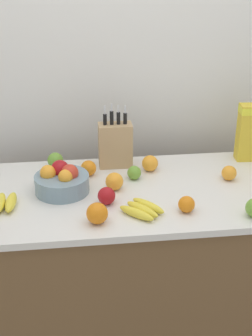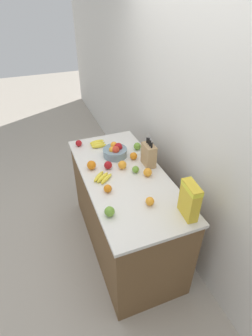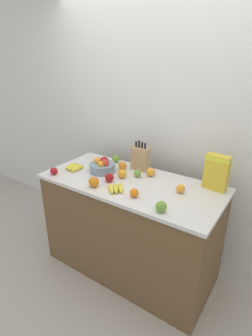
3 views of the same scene
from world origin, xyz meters
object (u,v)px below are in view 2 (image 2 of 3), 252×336
Objects in this scene: orange_near_bowl at (91,165)px; fruit_bowl at (115,151)px; knife_block at (149,155)px; orange_front_right at (108,189)px; banana_bunch_right at (98,144)px; cereal_box at (190,199)px; orange_back_center at (148,172)px; banana_bunch_left at (103,177)px; apple_rear at (137,146)px; orange_by_cereal at (134,156)px; apple_rightmost at (108,165)px; orange_front_left at (150,201)px; orange_mid_right at (122,165)px; apple_by_knife_block at (110,212)px; apple_near_bananas at (79,143)px; apple_leftmost at (135,169)px.

fruit_bowl is at bearing 115.98° from orange_near_bowl.
knife_block is 4.66× the size of orange_front_right.
knife_block is at bearing 34.27° from banana_bunch_right.
banana_bunch_right is (-1.23, -0.35, -0.14)m from cereal_box.
fruit_bowl is 3.06× the size of orange_back_center.
cereal_box reaches higher than banana_bunch_left.
apple_rear is 1.12× the size of orange_front_right.
orange_by_cereal is 0.30m from orange_back_center.
apple_rightmost is 1.08× the size of orange_front_left.
orange_mid_right is 1.02× the size of orange_back_center.
banana_bunch_right is 2.07× the size of apple_by_knife_block.
orange_front_left is (0.00, 0.33, -0.00)m from apple_by_knife_block.
fruit_bowl reaches higher than apple_rightmost.
apple_rear is at bearing 145.95° from orange_by_cereal.
orange_back_center reaches higher than apple_rear.
orange_by_cereal is (-0.06, 0.28, -0.00)m from apple_rightmost.
knife_block is 0.18m from orange_by_cereal.
orange_front_left is at bearing 1.59° from fruit_bowl.
banana_bunch_right is (-0.52, -0.35, -0.09)m from knife_block.
cereal_box reaches higher than orange_near_bowl.
fruit_bowl is at bearing 144.45° from banana_bunch_left.
orange_near_bowl is (-0.37, -0.04, 0.01)m from orange_front_right.
apple_rightmost is 0.60m from orange_front_left.
cereal_box is 3.67× the size of apple_by_knife_block.
orange_front_right is at bearing -78.37° from orange_back_center.
orange_front_right is at bearing -42.63° from apple_rear.
cereal_box is at bearing 6.02° from orange_by_cereal.
orange_back_center is at bearing 101.63° from orange_front_right.
banana_bunch_left is at bearing -11.84° from banana_bunch_right.
banana_bunch_left is 0.59m from banana_bunch_right.
knife_block is at bearing 97.42° from banana_bunch_left.
cereal_box reaches higher than apple_near_bananas.
apple_rear is (0.22, 0.36, 0.02)m from banana_bunch_right.
orange_front_left reaches higher than banana_bunch_right.
orange_near_bowl is at bearing 2.38° from apple_near_bananas.
orange_mid_right is 0.29m from orange_near_bowl.
apple_near_bananas reaches higher than banana_bunch_right.
fruit_bowl is 0.45m from orange_back_center.
knife_block is 0.30m from apple_rear.
apple_rightmost is (-0.14, 0.10, 0.02)m from banana_bunch_left.
cereal_box reaches higher than apple_by_knife_block.
apple_near_bananas is 0.79× the size of orange_near_bowl.
orange_back_center is at bearing 41.70° from apple_leftmost.
orange_front_left is at bearing -23.64° from knife_block.
orange_near_bowl is (-0.63, -0.30, 0.01)m from orange_front_left.
apple_rightmost is (0.22, -0.39, -0.00)m from apple_rear.
apple_leftmost is 0.88× the size of orange_by_cereal.
orange_by_cereal is at bearing 50.10° from fruit_bowl.
orange_mid_right reaches higher than apple_rear.
apple_by_knife_block reaches higher than orange_front_right.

